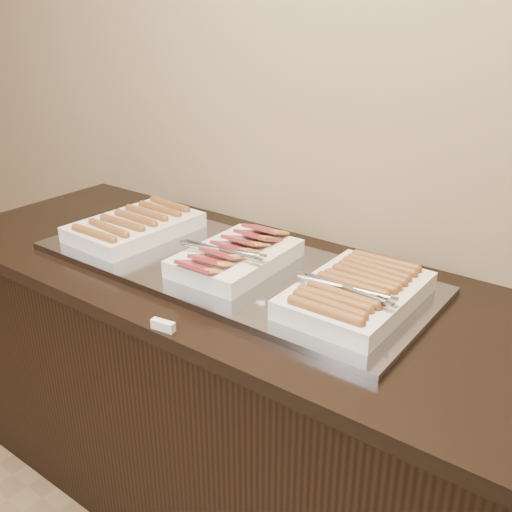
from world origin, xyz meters
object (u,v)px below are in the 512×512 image
Objects in this scene: dish_left at (135,226)px; dish_center at (235,256)px; dish_right at (356,292)px; counter at (235,396)px; warming_tray at (228,266)px.

dish_center is (0.43, -0.00, 0.00)m from dish_left.
dish_right reaches higher than dish_left.
dish_left is 1.07× the size of dish_center.
dish_center is 0.39m from dish_right.
counter is at bearing 160.94° from dish_center.
dish_left is 0.43m from dish_center.
dish_left is at bearing 177.85° from dish_center.
counter is at bearing 0.00° from warming_tray.
dish_left reaches higher than warming_tray.
dish_left is (-0.40, 0.00, 0.04)m from warming_tray.
dish_right reaches higher than warming_tray.
dish_left reaches higher than counter.
dish_center is (0.03, -0.00, 0.04)m from warming_tray.
counter is 5.17× the size of dish_right.
counter is at bearing 179.79° from dish_right.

